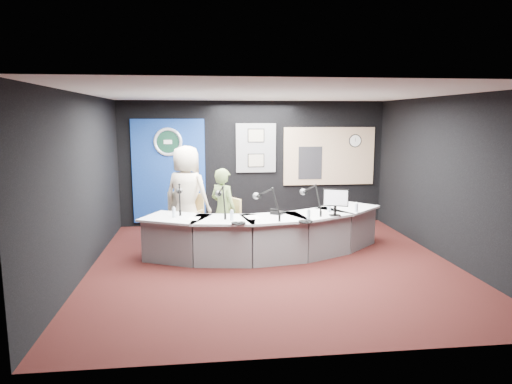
{
  "coord_description": "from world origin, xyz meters",
  "views": [
    {
      "loc": [
        -1.14,
        -7.26,
        2.43
      ],
      "look_at": [
        -0.2,
        0.8,
        1.1
      ],
      "focal_mm": 32.0,
      "sensor_mm": 36.0,
      "label": 1
    }
  ],
  "objects": [
    {
      "name": "equipment_rack",
      "position": [
        1.3,
        2.94,
        1.4
      ],
      "size": [
        0.55,
        0.02,
        0.75
      ],
      "primitive_type": "cube",
      "color": "black",
      "rests_on": "booth_window_frame"
    },
    {
      "name": "notepad",
      "position": [
        -0.32,
        0.28,
        0.75
      ],
      "size": [
        0.29,
        0.36,
        0.0
      ],
      "primitive_type": "cube",
      "rotation": [
        0.0,
        0.0,
        0.25
      ],
      "color": "white",
      "rests_on": "broadcast_desk"
    },
    {
      "name": "boom_mic_c",
      "position": [
        -0.08,
        0.18,
        1.05
      ],
      "size": [
        0.44,
        0.65,
        0.6
      ],
      "primitive_type": null,
      "color": "black",
      "rests_on": "broadcast_desk"
    },
    {
      "name": "backdrop_panel",
      "position": [
        -1.9,
        2.97,
        1.25
      ],
      "size": [
        1.6,
        0.05,
        2.3
      ],
      "primitive_type": "cube",
      "color": "navy",
      "rests_on": "wall_back"
    },
    {
      "name": "ground",
      "position": [
        0.0,
        0.0,
        0.0
      ],
      "size": [
        6.0,
        6.0,
        0.0
      ],
      "primitive_type": "plane",
      "color": "black",
      "rests_on": "ground"
    },
    {
      "name": "computer_monitor",
      "position": [
        1.11,
        0.24,
        1.07
      ],
      "size": [
        0.4,
        0.18,
        0.28
      ],
      "primitive_type": "cube",
      "rotation": [
        0.0,
        0.0,
        -0.38
      ],
      "color": "black",
      "rests_on": "broadcast_desk"
    },
    {
      "name": "draped_jacket",
      "position": [
        -1.62,
        1.71,
        0.62
      ],
      "size": [
        0.48,
        0.35,
        0.7
      ],
      "primitive_type": "cube",
      "rotation": [
        0.0,
        0.0,
        -0.55
      ],
      "color": "slate",
      "rests_on": "armchair_left"
    },
    {
      "name": "ceiling",
      "position": [
        0.0,
        0.0,
        2.8
      ],
      "size": [
        6.0,
        6.0,
        0.02
      ],
      "primitive_type": "cube",
      "color": "silver",
      "rests_on": "ground"
    },
    {
      "name": "framed_photo_lower",
      "position": [
        0.05,
        2.94,
        1.47
      ],
      "size": [
        0.34,
        0.02,
        0.27
      ],
      "primitive_type": "cube",
      "color": "gray",
      "rests_on": "pinboard"
    },
    {
      "name": "water_bottles",
      "position": [
        -0.04,
        0.3,
        0.84
      ],
      "size": [
        3.29,
        0.61,
        0.18
      ],
      "primitive_type": null,
      "color": "silver",
      "rests_on": "broadcast_desk"
    },
    {
      "name": "pinboard",
      "position": [
        0.05,
        2.97,
        1.75
      ],
      "size": [
        0.9,
        0.04,
        1.1
      ],
      "primitive_type": "cube",
      "color": "slate",
      "rests_on": "wall_back"
    },
    {
      "name": "paper_stack",
      "position": [
        -1.32,
        0.29,
        0.75
      ],
      "size": [
        0.24,
        0.3,
        0.0
      ],
      "primitive_type": "cube",
      "rotation": [
        0.0,
        0.0,
        -0.21
      ],
      "color": "white",
      "rests_on": "broadcast_desk"
    },
    {
      "name": "booth_glow",
      "position": [
        1.75,
        2.96,
        1.55
      ],
      "size": [
        2.0,
        0.02,
        1.2
      ],
      "primitive_type": "cube",
      "color": "beige",
      "rests_on": "booth_window_frame"
    },
    {
      "name": "booth_window_frame",
      "position": [
        1.75,
        2.97,
        1.55
      ],
      "size": [
        2.12,
        0.06,
        1.32
      ],
      "primitive_type": "cube",
      "color": "tan",
      "rests_on": "wall_back"
    },
    {
      "name": "broadcast_desk",
      "position": [
        -0.05,
        0.55,
        0.38
      ],
      "size": [
        4.5,
        1.9,
        0.75
      ],
      "primitive_type": null,
      "color": "silver",
      "rests_on": "ground"
    },
    {
      "name": "wall_back",
      "position": [
        0.0,
        3.0,
        1.4
      ],
      "size": [
        6.0,
        0.02,
        2.8
      ],
      "primitive_type": "cube",
      "color": "black",
      "rests_on": "ground"
    },
    {
      "name": "armchair_right",
      "position": [
        -0.79,
        0.93,
        0.54
      ],
      "size": [
        0.83,
        0.83,
        1.08
      ],
      "primitive_type": null,
      "rotation": [
        0.0,
        0.0,
        -1.04
      ],
      "color": "tan",
      "rests_on": "ground"
    },
    {
      "name": "boom_mic_b",
      "position": [
        -0.83,
        0.47,
        1.05
      ],
      "size": [
        0.2,
        0.73,
        0.6
      ],
      "primitive_type": null,
      "color": "black",
      "rests_on": "broadcast_desk"
    },
    {
      "name": "boom_mic_a",
      "position": [
        -1.57,
        0.85,
        1.05
      ],
      "size": [
        0.16,
        0.74,
        0.6
      ],
      "primitive_type": null,
      "color": "black",
      "rests_on": "broadcast_desk"
    },
    {
      "name": "agency_seal",
      "position": [
        -1.9,
        2.93,
        1.9
      ],
      "size": [
        0.63,
        0.07,
        0.63
      ],
      "primitive_type": "torus",
      "rotation": [
        1.57,
        0.0,
        0.0
      ],
      "color": "silver",
      "rests_on": "backdrop_panel"
    },
    {
      "name": "headphones_far",
      "position": [
        -0.6,
        -0.2,
        0.77
      ],
      "size": [
        0.2,
        0.2,
        0.03
      ],
      "primitive_type": "torus",
      "color": "black",
      "rests_on": "broadcast_desk"
    },
    {
      "name": "wall_front",
      "position": [
        0.0,
        -3.0,
        1.4
      ],
      "size": [
        6.0,
        0.02,
        2.8
      ],
      "primitive_type": "cube",
      "color": "black",
      "rests_on": "ground"
    },
    {
      "name": "wall_left",
      "position": [
        -3.0,
        0.0,
        1.4
      ],
      "size": [
        0.02,
        6.0,
        2.8
      ],
      "primitive_type": "cube",
      "color": "black",
      "rests_on": "ground"
    },
    {
      "name": "person_woman",
      "position": [
        -0.79,
        0.93,
        0.76
      ],
      "size": [
        0.65,
        0.65,
        1.53
      ],
      "primitive_type": "imported",
      "rotation": [
        0.0,
        0.0,
        2.36
      ],
      "color": "olive",
      "rests_on": "ground"
    },
    {
      "name": "seal_center",
      "position": [
        -1.9,
        2.94,
        1.9
      ],
      "size": [
        0.48,
        0.01,
        0.48
      ],
      "primitive_type": "cylinder",
      "rotation": [
        1.57,
        0.0,
        0.0
      ],
      "color": "#0D3021",
      "rests_on": "backdrop_panel"
    },
    {
      "name": "desk_phone",
      "position": [
        0.14,
        0.49,
        0.78
      ],
      "size": [
        0.26,
        0.25,
        0.05
      ],
      "primitive_type": "cube",
      "rotation": [
        0.0,
        0.0,
        -0.55
      ],
      "color": "black",
      "rests_on": "broadcast_desk"
    },
    {
      "name": "armchair_left",
      "position": [
        -1.47,
        1.49,
        0.46
      ],
      "size": [
        0.71,
        0.71,
        0.92
      ],
      "primitive_type": null,
      "rotation": [
        0.0,
        0.0,
        -0.55
      ],
      "color": "tan",
      "rests_on": "ground"
    },
    {
      "name": "person_man",
      "position": [
        -1.47,
        1.49,
        0.95
      ],
      "size": [
        1.11,
        0.98,
        1.91
      ],
      "primitive_type": "imported",
      "rotation": [
        0.0,
        0.0,
        2.65
      ],
      "color": "beige",
      "rests_on": "ground"
    },
    {
      "name": "wall_right",
      "position": [
        3.0,
        0.0,
        1.4
      ],
      "size": [
        0.02,
        6.0,
        2.8
      ],
      "primitive_type": "cube",
      "color": "black",
      "rests_on": "ground"
    },
    {
      "name": "framed_photo_upper",
      "position": [
        0.05,
        2.94,
        2.03
      ],
      "size": [
        0.34,
        0.02,
        0.27
      ],
      "primitive_type": "cube",
      "color": "gray",
      "rests_on": "pinboard"
    },
    {
      "name": "wall_clock",
      "position": [
        2.35,
        2.94,
        1.9
      ],
      "size": [
        0.28,
        0.01,
        0.28
      ],
      "primitive_type": "cylinder",
      "rotation": [
        1.57,
        0.0,
        0.0
      ],
      "color": "white",
      "rests_on": "booth_window_frame"
    },
    {
      "name": "boom_mic_d",
      "position": [
        0.75,
        0.49,
        1.05
      ],
      "size": [
        0.31,
        0.71,
        0.6
      ],
      "primitive_type": null,
      "color": "black",
      "rests_on": "broadcast_desk"
    },
    {
      "name": "headphones_near",
      "position": [
        0.49,
        -0.2,
        0.77
      ],
      "size": [
        0.23,
        0.23,
        0.04
      ],
      "primitive_type": "torus",
      "color": "black",
      "rests_on": "broadcast_desk"
    }
  ]
}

